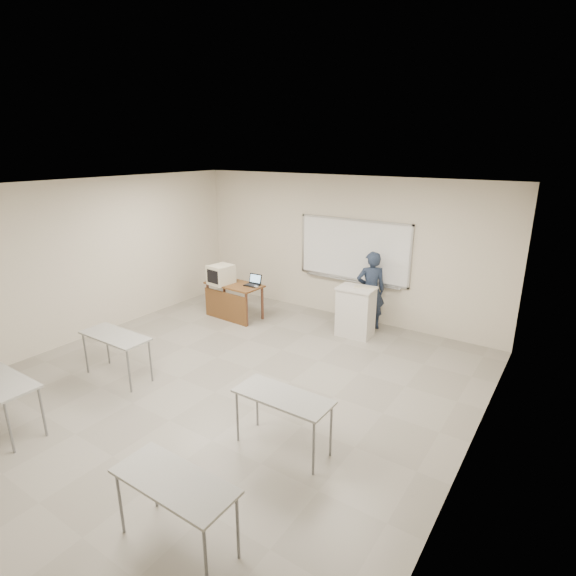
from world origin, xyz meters
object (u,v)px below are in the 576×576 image
Objects in this scene: podium at (356,312)px; laptop at (253,283)px; crt_monitor at (221,274)px; mouse at (256,286)px; instructor_desk at (231,296)px; presenter at (371,290)px; keyboard at (366,287)px; whiteboard at (353,251)px.

podium reaches higher than laptop.
mouse is (0.80, 0.17, -0.18)m from crt_monitor.
instructor_desk is 0.78× the size of presenter.
mouse is 0.25× the size of keyboard.
instructor_desk is 4.14× the size of laptop.
mouse is 0.07× the size of presenter.
crt_monitor is 0.30× the size of presenter.
mouse is at bearing -37.36° from laptop.
keyboard is at bearing 24.88° from podium.
podium is 2.26m from laptop.
whiteboard reaches higher than laptop.
keyboard reaches higher than mouse.
crt_monitor is 1.61× the size of laptop.
podium reaches higher than instructor_desk.
presenter is (0.57, -0.32, -0.68)m from whiteboard.
presenter is (0.07, 0.51, 0.31)m from podium.
crt_monitor is at bearing -173.30° from instructor_desk.
whiteboard is 8.24× the size of laptop.
podium is at bearing 34.61° from mouse.
presenter is (2.67, 1.16, 0.29)m from instructor_desk.
podium is at bearing 19.04° from crt_monitor.
instructor_desk is 2.68m from podium.
whiteboard reaches higher than presenter.
laptop reaches higher than instructor_desk.
whiteboard is at bearing 32.70° from laptop.
whiteboard is 1.10m from keyboard.
instructor_desk is at bearing -142.82° from mouse.
crt_monitor is 0.72m from laptop.
crt_monitor reaches higher than laptop.
laptop is 2.44m from presenter.
podium is at bearing -58.85° from whiteboard.
mouse is at bearing 175.51° from keyboard.
instructor_desk is 2.89m from keyboard.
instructor_desk is 1.27× the size of podium.
whiteboard is at bearing 38.32° from crt_monitor.
laptop is at bearing 172.22° from keyboard.
keyboard is at bearing 64.14° from presenter.
crt_monitor is (-0.25, -0.02, 0.43)m from instructor_desk.
crt_monitor is at bearing -159.71° from laptop.
keyboard is at bearing 8.41° from laptop.
mouse is at bearing -139.63° from whiteboard.
whiteboard is 22.73× the size of mouse.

